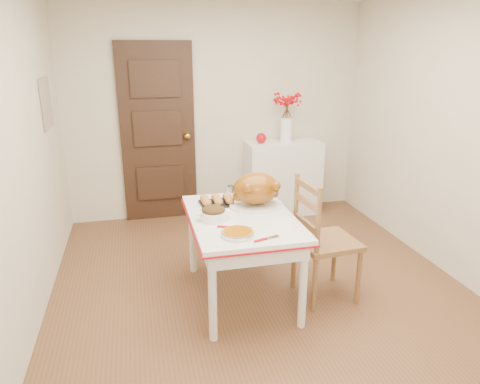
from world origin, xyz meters
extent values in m
cube|color=brown|center=(0.00, 0.00, 0.00)|extent=(3.50, 4.00, 0.00)
cube|color=beige|center=(0.00, 2.00, 1.25)|extent=(3.50, 0.00, 2.50)
cube|color=beige|center=(0.00, -2.00, 1.25)|extent=(3.50, 0.00, 2.50)
cube|color=beige|center=(-1.75, 0.00, 1.25)|extent=(0.00, 4.00, 2.50)
cube|color=beige|center=(1.75, 0.00, 1.25)|extent=(0.00, 4.00, 2.50)
cube|color=black|center=(-0.70, 1.97, 1.03)|extent=(0.85, 0.06, 2.06)
cube|color=#A8A186|center=(-1.73, 1.20, 1.50)|extent=(0.03, 0.35, 0.45)
cube|color=white|center=(0.78, 1.78, 0.45)|extent=(0.90, 0.40, 0.90)
sphere|color=#B00811|center=(0.49, 1.78, 0.96)|extent=(0.12, 0.12, 0.12)
cylinder|color=#9B4B00|center=(-0.31, -0.40, 0.74)|extent=(0.24, 0.24, 0.05)
cylinder|color=white|center=(-0.18, 0.40, 0.78)|extent=(0.09, 0.09, 0.12)
camera|label=1|loc=(-0.96, -3.19, 1.98)|focal=33.06mm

